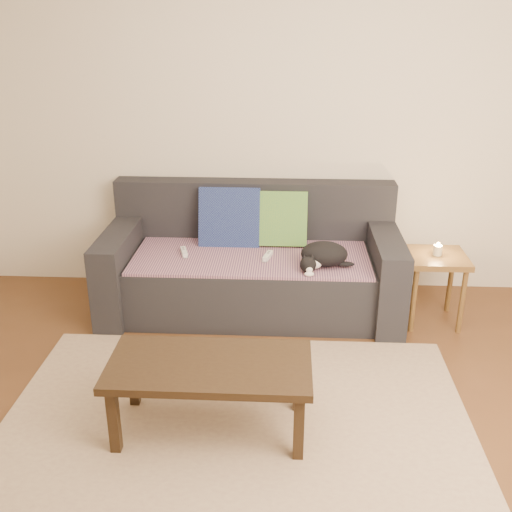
# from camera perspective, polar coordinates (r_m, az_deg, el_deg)

# --- Properties ---
(ground) EXTENTS (4.50, 4.50, 0.00)m
(ground) POSITION_cam_1_polar(r_m,az_deg,el_deg) (3.18, -2.18, -17.56)
(ground) COLOR brown
(ground) RESTS_ON ground
(back_wall) EXTENTS (4.50, 0.04, 2.60)m
(back_wall) POSITION_cam_1_polar(r_m,az_deg,el_deg) (4.50, -0.08, 12.79)
(back_wall) COLOR beige
(back_wall) RESTS_ON ground
(sofa) EXTENTS (2.10, 0.94, 0.87)m
(sofa) POSITION_cam_1_polar(r_m,az_deg,el_deg) (4.37, -0.39, -1.08)
(sofa) COLOR #232328
(sofa) RESTS_ON ground
(throw_blanket) EXTENTS (1.66, 0.74, 0.02)m
(throw_blanket) POSITION_cam_1_polar(r_m,az_deg,el_deg) (4.24, -0.47, -0.07)
(throw_blanket) COLOR #422A4F
(throw_blanket) RESTS_ON sofa
(cushion_navy) EXTENTS (0.45, 0.23, 0.46)m
(cushion_navy) POSITION_cam_1_polar(r_m,az_deg,el_deg) (4.43, -2.52, 3.65)
(cushion_navy) COLOR #131952
(cushion_navy) RESTS_ON throw_blanket
(cushion_green) EXTENTS (0.40, 0.22, 0.41)m
(cushion_green) POSITION_cam_1_polar(r_m,az_deg,el_deg) (4.41, 2.28, 3.57)
(cushion_green) COLOR #0D5345
(cushion_green) RESTS_ON throw_blanket
(cat) EXTENTS (0.39, 0.36, 0.17)m
(cat) POSITION_cam_1_polar(r_m,az_deg,el_deg) (4.05, 6.39, 0.09)
(cat) COLOR black
(cat) RESTS_ON throw_blanket
(wii_remote_a) EXTENTS (0.08, 0.15, 0.03)m
(wii_remote_a) POSITION_cam_1_polar(r_m,az_deg,el_deg) (4.29, -6.87, 0.39)
(wii_remote_a) COLOR white
(wii_remote_a) RESTS_ON throw_blanket
(wii_remote_b) EXTENTS (0.07, 0.15, 0.03)m
(wii_remote_b) POSITION_cam_1_polar(r_m,az_deg,el_deg) (4.19, 1.13, 0.02)
(wii_remote_b) COLOR white
(wii_remote_b) RESTS_ON throw_blanket
(side_table) EXTENTS (0.40, 0.40, 0.50)m
(side_table) POSITION_cam_1_polar(r_m,az_deg,el_deg) (4.29, 16.73, -1.00)
(side_table) COLOR brown
(side_table) RESTS_ON ground
(candle) EXTENTS (0.06, 0.06, 0.09)m
(candle) POSITION_cam_1_polar(r_m,az_deg,el_deg) (4.24, 16.91, 0.56)
(candle) COLOR beige
(candle) RESTS_ON side_table
(rug) EXTENTS (2.50, 1.80, 0.01)m
(rug) POSITION_cam_1_polar(r_m,az_deg,el_deg) (3.29, -1.94, -15.81)
(rug) COLOR tan
(rug) RESTS_ON ground
(coffee_table) EXTENTS (1.02, 0.51, 0.41)m
(coffee_table) POSITION_cam_1_polar(r_m,az_deg,el_deg) (3.07, -4.44, -10.92)
(coffee_table) COLOR black
(coffee_table) RESTS_ON rug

